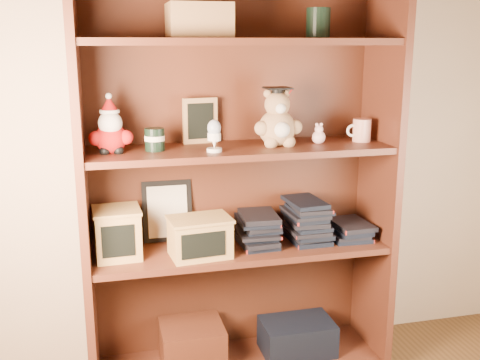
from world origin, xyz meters
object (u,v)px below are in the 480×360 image
at_px(teacher_mug, 361,130).
at_px(treats_box, 117,233).
at_px(bookcase, 236,187).
at_px(grad_teddy_bear, 278,123).

distance_m(teacher_mug, treats_box, 1.03).
height_order(bookcase, treats_box, bookcase).
bearing_deg(teacher_mug, bookcase, 174.23).
relative_size(grad_teddy_bear, treats_box, 1.22).
height_order(teacher_mug, treats_box, teacher_mug).
height_order(grad_teddy_bear, teacher_mug, grad_teddy_bear).
bearing_deg(grad_teddy_bear, treats_box, 179.43).
relative_size(bookcase, treats_box, 8.53).
height_order(bookcase, teacher_mug, bookcase).
relative_size(grad_teddy_bear, teacher_mug, 2.24).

